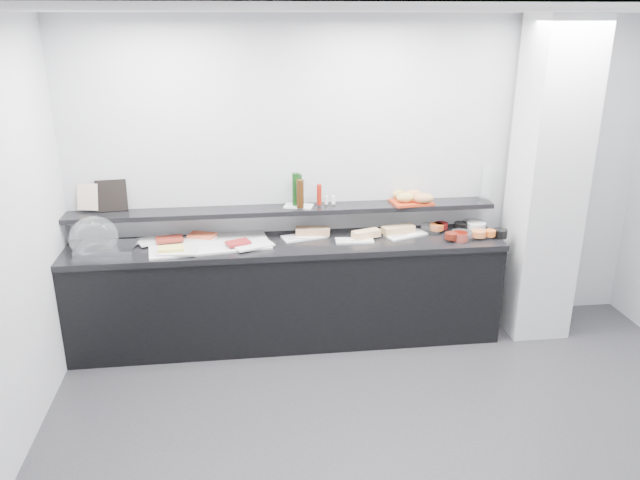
{
  "coord_description": "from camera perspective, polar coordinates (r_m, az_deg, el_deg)",
  "views": [
    {
      "loc": [
        -1.03,
        -3.16,
        2.68
      ],
      "look_at": [
        -0.45,
        1.45,
        1.0
      ],
      "focal_mm": 35.0,
      "sensor_mm": 36.0,
      "label": 1
    }
  ],
  "objects": [
    {
      "name": "bowl_red_jam",
      "position": [
        5.34,
        12.65,
        0.32
      ],
      "size": [
        0.16,
        0.16,
        0.07
      ],
      "primitive_type": "cylinder",
      "rotation": [
        0.0,
        0.0,
        0.28
      ],
      "color": "#9C1C0E",
      "rests_on": "counter_top"
    },
    {
      "name": "bread_roll_midw",
      "position": [
        5.39,
        7.79,
        3.87
      ],
      "size": [
        0.14,
        0.12,
        0.08
      ],
      "primitive_type": "ellipsoid",
      "rotation": [
        0.0,
        0.0,
        0.36
      ],
      "color": "#C17949",
      "rests_on": "bread_tray"
    },
    {
      "name": "bowl_black_fruit",
      "position": [
        5.5,
        16.15,
        0.59
      ],
      "size": [
        0.15,
        0.15,
        0.07
      ],
      "primitive_type": "cylinder",
      "rotation": [
        0.0,
        0.0,
        -0.26
      ],
      "color": "black",
      "rests_on": "counter_top"
    },
    {
      "name": "platter_cheese",
      "position": [
        5.05,
        -12.87,
        -1.0
      ],
      "size": [
        0.31,
        0.22,
        0.01
      ],
      "primitive_type": "cube",
      "rotation": [
        0.0,
        0.0,
        -0.07
      ],
      "color": "silver",
      "rests_on": "linen_runner"
    },
    {
      "name": "buffet_cabinet",
      "position": [
        5.37,
        -3.0,
        -5.0
      ],
      "size": [
        3.6,
        0.6,
        0.85
      ],
      "primitive_type": "cube",
      "color": "black",
      "rests_on": "ground"
    },
    {
      "name": "bread_roll_s",
      "position": [
        5.38,
        9.35,
        3.77
      ],
      "size": [
        0.17,
        0.13,
        0.08
      ],
      "primitive_type": "ellipsoid",
      "rotation": [
        0.0,
        0.0,
        -0.24
      ],
      "color": "#BB7847",
      "rests_on": "bread_tray"
    },
    {
      "name": "back_wall",
      "position": [
        5.43,
        4.01,
        5.64
      ],
      "size": [
        5.0,
        0.02,
        2.7
      ],
      "primitive_type": "cube",
      "color": "#B8BBC0",
      "rests_on": "ground"
    },
    {
      "name": "bread_roll_mide",
      "position": [
        5.49,
        8.52,
        4.13
      ],
      "size": [
        0.16,
        0.1,
        0.08
      ],
      "primitive_type": "ellipsoid",
      "rotation": [
        0.0,
        0.0,
        0.03
      ],
      "color": "tan",
      "rests_on": "bread_tray"
    },
    {
      "name": "food_cheese",
      "position": [
        5.07,
        -13.45,
        -0.76
      ],
      "size": [
        0.21,
        0.15,
        0.02
      ],
      "primitive_type": "cube",
      "rotation": [
        0.0,
        0.0,
        0.1
      ],
      "color": "#EEE35C",
      "rests_on": "platter_cheese"
    },
    {
      "name": "tongs_left",
      "position": [
        5.21,
        -2.03,
        0.12
      ],
      "size": [
        0.16,
        0.01,
        0.01
      ],
      "primitive_type": "cylinder",
      "rotation": [
        0.0,
        1.57,
        -0.02
      ],
      "color": "#ADAFB4",
      "rests_on": "sandwich_plate_left"
    },
    {
      "name": "bottle_hot",
      "position": [
        5.28,
        -0.08,
        4.19
      ],
      "size": [
        0.04,
        0.04,
        0.18
      ],
      "primitive_type": "cylinder",
      "rotation": [
        0.0,
        0.0,
        -0.05
      ],
      "color": "#9F190B",
      "rests_on": "condiment_tray"
    },
    {
      "name": "food_meat_a",
      "position": [
        5.28,
        -13.6,
        0.09
      ],
      "size": [
        0.24,
        0.17,
        0.02
      ],
      "primitive_type": "cube",
      "rotation": [
        0.0,
        0.0,
        0.17
      ],
      "color": "maroon",
      "rests_on": "platter_meat_a"
    },
    {
      "name": "fill_black_jam",
      "position": [
        5.55,
        11.01,
        1.31
      ],
      "size": [
        0.13,
        0.13,
        0.05
      ],
      "primitive_type": "cylinder",
      "rotation": [
        0.0,
        0.0,
        0.17
      ],
      "color": "#5B0D0D",
      "rests_on": "bowl_black_jam"
    },
    {
      "name": "bottle_brown",
      "position": [
        5.19,
        -1.82,
        4.24
      ],
      "size": [
        0.08,
        0.08,
        0.24
      ],
      "primitive_type": "cylinder",
      "rotation": [
        0.0,
        0.0,
        0.38
      ],
      "color": "#381F0A",
      "rests_on": "condiment_tray"
    },
    {
      "name": "column",
      "position": [
        5.59,
        20.03,
        4.92
      ],
      "size": [
        0.5,
        0.5,
        2.7
      ],
      "primitive_type": "cube",
      "color": "silver",
      "rests_on": "ground"
    },
    {
      "name": "fill_glass_salmon",
      "position": [
        5.41,
        14.31,
        0.58
      ],
      "size": [
        0.15,
        0.15,
        0.05
      ],
      "primitive_type": "cylinder",
      "rotation": [
        0.0,
        0.0,
        0.3
      ],
      "color": "orange",
      "rests_on": "bowl_glass_salmon"
    },
    {
      "name": "fill_glass_cream",
      "position": [
        5.62,
        14.1,
        1.3
      ],
      "size": [
        0.18,
        0.18,
        0.05
      ],
      "primitive_type": "cylinder",
      "rotation": [
        0.0,
        0.0,
        -0.14
      ],
      "color": "white",
      "rests_on": "bowl_glass_cream"
    },
    {
      "name": "cloche_base",
      "position": [
        5.29,
        -18.9,
        -0.68
      ],
      "size": [
        0.48,
        0.34,
        0.04
      ],
      "primitive_type": "cube",
      "rotation": [
        0.0,
        0.0,
        -0.07
      ],
      "color": "silver",
      "rests_on": "counter_top"
    },
    {
      "name": "counter_top",
      "position": [
        5.19,
        -3.08,
        -0.49
      ],
      "size": [
        3.62,
        0.62,
        0.05
      ],
      "primitive_type": "cube",
      "color": "black",
      "rests_on": "buffet_cabinet"
    },
    {
      "name": "sandwich_plate_left",
      "position": [
        5.29,
        -1.43,
        0.31
      ],
      "size": [
        0.41,
        0.25,
        0.01
      ],
      "primitive_type": "cube",
      "rotation": [
        0.0,
        0.0,
        0.25
      ],
      "color": "white",
      "rests_on": "counter_top"
    },
    {
      "name": "shaker_salt",
      "position": [
        5.31,
        0.58,
        3.68
      ],
      "size": [
        0.04,
        0.04,
        0.07
      ],
      "primitive_type": "cylinder",
      "rotation": [
        0.0,
        0.0,
        -0.28
      ],
      "color": "white",
      "rests_on": "condiment_tray"
    },
    {
      "name": "bread_tray",
      "position": [
        5.44,
        8.36,
        3.44
      ],
      "size": [
        0.36,
        0.27,
        0.02
      ],
      "primitive_type": "cube",
      "rotation": [
        0.0,
        0.0,
        0.1
      ],
      "color": "#B73313",
      "rests_on": "wall_shelf"
    },
    {
      "name": "food_meat_b",
      "position": [
        5.1,
        -7.5,
        -0.24
      ],
      "size": [
        0.22,
        0.18,
        0.02
      ],
      "primitive_type": "cube",
      "rotation": [
        0.0,
        0.0,
        0.39
      ],
      "color": "maroon",
      "rests_on": "platter_meat_b"
    },
    {
      "name": "fill_black_fruit",
      "position": [
        5.45,
        15.29,
        0.62
      ],
      "size": [
        0.11,
        0.11,
        0.05
      ],
      "primitive_type": "cylinder",
      "rotation": [
        0.0,
        0.0,
        0.23
      ],
      "color": "orange",
      "rests_on": "bowl_black_fruit"
    },
    {
      "name": "sandwich_food_mid",
      "position": [
        5.26,
        4.25,
        0.56
      ],
      "size": [
        0.26,
        0.17,
        0.06
      ],
      "primitive_type": "cube",
      "rotation": [
        0.0,
        0.0,
        0.34
      ],
      "color": "#DEAB74",
      "rests_on": "sandwich_plate_mid"
    },
    {
      "name": "bowl_glass_salmon",
      "position": [
        5.36,
        12.82,
        0.37
      ],
      "size": [
        0.23,
        0.23,
        0.07
      ],
      "primitive_type": "cylinder",
      "rotation": [
        0.0,
        0.0,
        -0.32
      ],
      "color": "white",
      "rests_on": "counter_top"
    },
    {
      "name": "carafe",
      "position": [
        5.63,
        14.95,
        5.0
      ],
      "size": [
        0.13,
        0.13,
        0.3
      ],
      "primitive_type": "cylinder",
      "rotation": [
        0.0,
        0.0,
        0.3
      ],
      "color": "white",
      "rests_on": "wall_shelf"
    },
    {
      "name": "sandwich_food_right",
      "position": [
        5.4,
        7.15,
        0.97
      ],
      "size": [
        0.3,
        0.17,
        0.06
      ],
      "primitive_type": "cube",
      "rotation": [
        0.0,
        0.0,
        0.25
      ],
      "color": "tan",
      "rests_on": "sandwich_plate_right"
    },
    {
      "name": "wall_shelf",
      "position": [
        5.28,
        -3.28,
        2.77
      ],
      "size": [
        3.6,
        0.25,
        0.04
      ],
      "primitive_type": "cube",
      "color": "black",
      "rests_on": "back_wall"
    },
    {
      "name": "bread_roll_se",
      "position": [
        5.4,
        9.65,
        3.81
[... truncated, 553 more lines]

